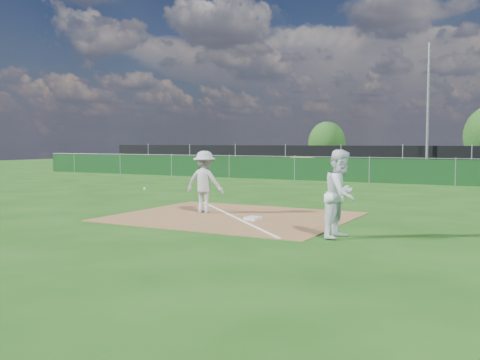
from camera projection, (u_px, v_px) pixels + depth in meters
The scene contains 15 objects.
ground at pixel (338, 191), 22.20m from camera, with size 90.00×90.00×0.00m, color #194A0F.
infield_dirt at pixel (233, 217), 14.29m from camera, with size 6.00×5.00×0.02m, color brown.
foul_line at pixel (233, 216), 14.29m from camera, with size 0.08×7.00×0.01m, color white.
green_fence at pixel (369, 171), 26.55m from camera, with size 44.00×0.05×1.20m, color black.
dirt_mound at pixel (302, 166), 31.99m from camera, with size 3.38×2.60×1.17m, color #A0844D.
black_fence at pixel (403, 160), 33.56m from camera, with size 46.00×0.04×1.80m, color black.
parking_lot at pixel (417, 171), 38.01m from camera, with size 46.00×9.00×0.01m, color black.
light_pole at pixel (428, 109), 32.37m from camera, with size 0.16×0.16×8.00m, color slate.
first_base at pixel (253, 218), 13.64m from camera, with size 0.35×0.35×0.07m, color silver.
play_at_first at pixel (205, 182), 14.98m from camera, with size 2.49×0.74×1.73m.
runner at pixel (341, 194), 11.09m from camera, with size 0.90×0.70×1.84m, color white.
car_left at pixel (331, 158), 40.98m from camera, with size 1.93×4.78×1.63m, color #9B9FA3.
car_mid at pixel (396, 161), 37.39m from camera, with size 1.50×4.29×1.41m, color black.
car_right at pixel (477, 161), 36.47m from camera, with size 1.98×4.86×1.41m, color black.
tree_left at pixel (327, 143), 46.47m from camera, with size 3.22×3.22×3.82m.
Camera 1 is at (6.89, -11.40, 1.98)m, focal length 40.00 mm.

